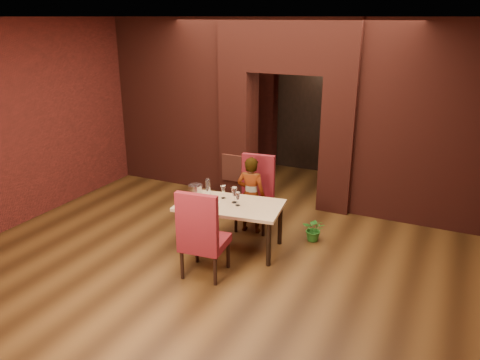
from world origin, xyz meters
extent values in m
plane|color=#482B12|center=(0.00, 0.00, 0.00)|extent=(8.00, 8.00, 0.00)
cube|color=silver|center=(0.00, 0.00, 3.20)|extent=(7.00, 8.00, 0.04)
cube|color=maroon|center=(0.00, 4.00, 1.60)|extent=(7.00, 0.04, 3.20)
cube|color=maroon|center=(-3.50, 0.00, 1.60)|extent=(0.04, 8.00, 3.20)
cube|color=maroon|center=(-0.95, 2.00, 1.15)|extent=(0.55, 0.55, 2.30)
cube|color=maroon|center=(0.95, 2.00, 1.15)|extent=(0.55, 0.55, 2.30)
cube|color=maroon|center=(0.00, 2.00, 2.75)|extent=(2.45, 0.55, 0.90)
cube|color=maroon|center=(-2.36, 2.00, 1.60)|extent=(2.28, 0.35, 3.20)
cube|color=maroon|center=(2.36, 2.00, 1.60)|extent=(2.28, 0.35, 3.20)
cube|color=#A74730|center=(-0.95, 1.71, 0.55)|extent=(0.40, 0.03, 0.50)
cube|color=black|center=(-0.40, 3.94, 1.05)|extent=(0.90, 0.08, 2.10)
cube|color=black|center=(-0.40, 3.90, 1.05)|extent=(1.02, 0.04, 2.22)
cube|color=tan|center=(-0.04, -0.18, 0.35)|extent=(1.58, 1.03, 0.69)
cube|color=maroon|center=(0.00, 0.58, 0.58)|extent=(0.59, 0.59, 1.16)
cube|color=maroon|center=(0.00, -0.96, 0.60)|extent=(0.60, 0.60, 1.20)
imported|color=silver|center=(0.00, 0.47, 0.61)|extent=(0.47, 0.34, 1.21)
cube|color=silver|center=(-0.32, -0.30, 0.69)|extent=(0.32, 0.25, 0.00)
cylinder|color=silver|center=(-0.53, -0.29, 0.81)|extent=(0.20, 0.20, 0.24)
cylinder|color=white|center=(-0.43, -0.11, 0.84)|extent=(0.07, 0.07, 0.30)
imported|color=#266A1D|center=(1.00, 0.57, 0.19)|extent=(0.36, 0.32, 0.37)
camera|label=1|loc=(2.76, -5.65, 3.21)|focal=35.00mm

